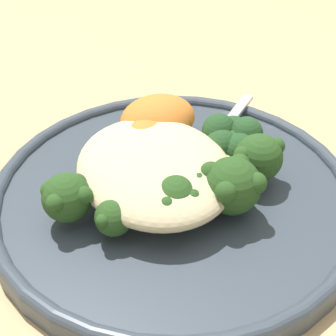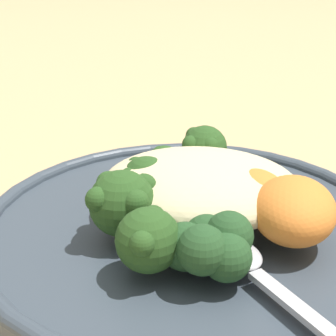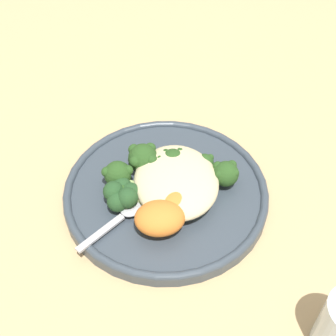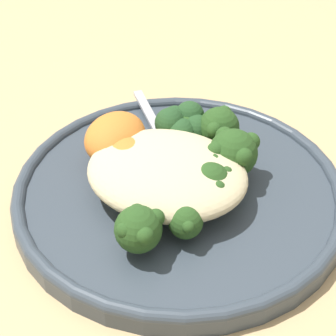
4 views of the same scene
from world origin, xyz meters
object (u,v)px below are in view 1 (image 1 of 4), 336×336
object	(u,v)px
broccoli_stalk_4	(190,187)
broccoli_stalk_6	(241,158)
quinoa_mound	(157,172)
broccoli_stalk_0	(89,187)
sweet_potato_chunk_1	(144,144)
kale_tuft	(232,138)
plate	(174,198)
sweet_potato_chunk_0	(158,119)
broccoli_stalk_7	(212,148)
broccoli_stalk_3	(171,193)
broccoli_stalk_1	(124,178)
broccoli_stalk_5	(223,182)
spoon	(215,139)
broccoli_stalk_2	(126,200)

from	to	relation	value
broccoli_stalk_4	broccoli_stalk_6	distance (m)	0.05
quinoa_mound	broccoli_stalk_0	world-z (taller)	same
sweet_potato_chunk_1	kale_tuft	bearing A→B (deg)	73.29
plate	sweet_potato_chunk_0	xyz separation A→B (m)	(-0.07, 0.02, 0.03)
broccoli_stalk_7	sweet_potato_chunk_0	bearing A→B (deg)	139.39
sweet_potato_chunk_0	kale_tuft	size ratio (longest dim) A/B	1.29
broccoli_stalk_3	sweet_potato_chunk_1	distance (m)	0.07
quinoa_mound	broccoli_stalk_1	world-z (taller)	quinoa_mound
kale_tuft	broccoli_stalk_4	bearing A→B (deg)	-54.82
broccoli_stalk_5	kale_tuft	bearing A→B (deg)	123.69
broccoli_stalk_6	broccoli_stalk_0	bearing A→B (deg)	-150.14
broccoli_stalk_3	kale_tuft	size ratio (longest dim) A/B	2.19
broccoli_stalk_3	spoon	size ratio (longest dim) A/B	1.10
broccoli_stalk_0	plate	bearing A→B (deg)	150.10
broccoli_stalk_4	broccoli_stalk_1	bearing A→B (deg)	-130.94
broccoli_stalk_7	kale_tuft	distance (m)	0.02
broccoli_stalk_4	broccoli_stalk_5	distance (m)	0.03
quinoa_mound	broccoli_stalk_2	size ratio (longest dim) A/B	1.52
broccoli_stalk_4	broccoli_stalk_2	bearing A→B (deg)	-104.48
broccoli_stalk_0	spoon	world-z (taller)	broccoli_stalk_0
broccoli_stalk_1	broccoli_stalk_4	bearing A→B (deg)	108.79
broccoli_stalk_0	spoon	size ratio (longest dim) A/B	1.18
broccoli_stalk_4	broccoli_stalk_7	xyz separation A→B (m)	(-0.04, 0.04, -0.00)
broccoli_stalk_3	broccoli_stalk_5	world-z (taller)	broccoli_stalk_5
broccoli_stalk_1	broccoli_stalk_0	bearing A→B (deg)	-30.75
broccoli_stalk_4	sweet_potato_chunk_1	xyz separation A→B (m)	(-0.06, -0.01, 0.00)
plate	broccoli_stalk_5	size ratio (longest dim) A/B	2.61
spoon	kale_tuft	bearing A→B (deg)	-117.74
broccoli_stalk_4	broccoli_stalk_5	world-z (taller)	broccoli_stalk_5
broccoli_stalk_1	sweet_potato_chunk_0	size ratio (longest dim) A/B	1.26
broccoli_stalk_7	broccoli_stalk_0	bearing A→B (deg)	-155.95
broccoli_stalk_2	sweet_potato_chunk_1	xyz separation A→B (m)	(-0.05, 0.04, 0.01)
spoon	broccoli_stalk_1	bearing A→B (deg)	158.99
broccoli_stalk_0	sweet_potato_chunk_1	distance (m)	0.07
quinoa_mound	broccoli_stalk_2	distance (m)	0.03
kale_tuft	broccoli_stalk_0	bearing A→B (deg)	-84.48
broccoli_stalk_3	broccoli_stalk_4	distance (m)	0.02
broccoli_stalk_0	broccoli_stalk_3	distance (m)	0.06
broccoli_stalk_6	sweet_potato_chunk_1	xyz separation A→B (m)	(-0.05, -0.06, 0.00)
plate	broccoli_stalk_7	xyz separation A→B (m)	(-0.02, 0.04, 0.02)
quinoa_mound	sweet_potato_chunk_0	xyz separation A→B (m)	(-0.07, 0.03, 0.00)
broccoli_stalk_5	spoon	bearing A→B (deg)	134.86
quinoa_mound	broccoli_stalk_6	world-z (taller)	broccoli_stalk_6
broccoli_stalk_6	kale_tuft	bearing A→B (deg)	114.19
broccoli_stalk_3	sweet_potato_chunk_1	xyz separation A→B (m)	(-0.07, 0.00, 0.00)
sweet_potato_chunk_0	sweet_potato_chunk_1	world-z (taller)	sweet_potato_chunk_0
broccoli_stalk_5	sweet_potato_chunk_0	world-z (taller)	broccoli_stalk_5
broccoli_stalk_7	sweet_potato_chunk_1	distance (m)	0.06
plate	broccoli_stalk_1	world-z (taller)	broccoli_stalk_1
broccoli_stalk_5	broccoli_stalk_6	size ratio (longest dim) A/B	1.12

